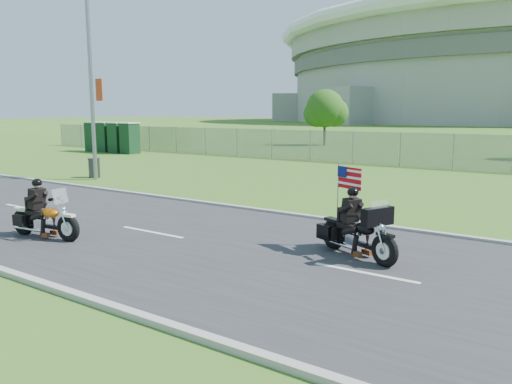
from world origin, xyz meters
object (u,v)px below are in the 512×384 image
Objects in this scene: streetlight at (94,58)px; porta_toilet_d at (94,137)px; porta_toilet_c at (106,138)px; motorcycle_follow at (357,234)px; porta_toilet_a at (130,139)px; porta_toilet_b at (117,138)px; motorcycle_lead at (44,220)px; trash_can at (94,168)px.

streetlight is 4.35× the size of porta_toilet_d.
porta_toilet_c is 32.42m from motorcycle_follow.
porta_toilet_a is 30.02m from motorcycle_follow.
porta_toilet_b is at bearing 0.00° from porta_toilet_d.
porta_toilet_a reaches higher than motorcycle_follow.
motorcycle_lead is (22.32, -18.93, -0.65)m from porta_toilet_d.
porta_toilet_a is at bearing 171.78° from motorcycle_follow.
porta_toilet_d is 29.27m from motorcycle_lead.
streetlight is 5.23m from trash_can.
porta_toilet_a is (-10.02, 10.78, -4.49)m from streetlight.
motorcycle_follow is (28.20, -16.00, -0.61)m from porta_toilet_c.
trash_can is (13.51, -10.54, -0.68)m from porta_toilet_d.
streetlight is 12.59m from motorcycle_lead.
porta_toilet_a is 4.20m from porta_toilet_d.
porta_toilet_a and porta_toilet_d have the same top height.
streetlight is at bearing -174.76° from motorcycle_follow.
streetlight reaches higher than porta_toilet_c.
streetlight reaches higher than porta_toilet_a.
trash_can is at bearing -41.03° from porta_toilet_c.
porta_toilet_d reaches higher than motorcycle_follow.
porta_toilet_a is 1.00× the size of porta_toilet_b.
motorcycle_follow is at bearing -32.21° from porta_toilet_a.
porta_toilet_a is 2.80m from porta_toilet_c.
motorcycle_lead is 1.04× the size of motorcycle_follow.
motorcycle_follow is at bearing 13.73° from motorcycle_lead.
motorcycle_lead is at bearing -43.61° from trash_can.
porta_toilet_b is (-1.40, 0.00, 0.00)m from porta_toilet_a.
trash_can is (9.31, -10.54, -0.68)m from porta_toilet_a.
porta_toilet_d is 2.46× the size of trash_can.
streetlight reaches higher than porta_toilet_d.
porta_toilet_c is 28.22m from motorcycle_lead.
porta_toilet_b is 2.46× the size of trash_can.
porta_toilet_c is at bearing 180.00° from porta_toilet_a.
motorcycle_lead is 7.85m from motorcycle_follow.
porta_toilet_d is (-14.22, 10.78, -4.49)m from streetlight.
porta_toilet_b is 0.99× the size of motorcycle_lead.
porta_toilet_b is at bearing 180.00° from porta_toilet_a.
porta_toilet_c is 1.00× the size of porta_toilet_d.
motorcycle_lead is at bearing -45.18° from streetlight.
porta_toilet_a is at bearing 131.46° from trash_can.
porta_toilet_b is 15.04m from trash_can.
porta_toilet_d is 1.04× the size of motorcycle_follow.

